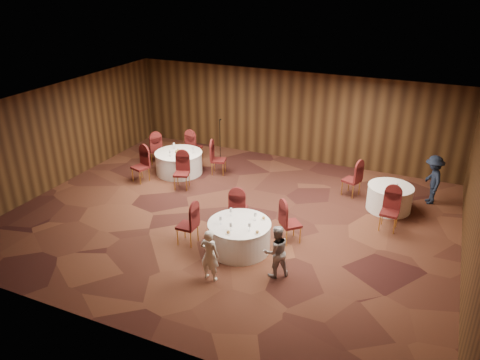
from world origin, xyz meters
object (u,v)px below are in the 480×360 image
at_px(table_right, 389,198).
at_px(woman_a, 210,255).
at_px(table_left, 179,162).
at_px(man_c, 433,180).
at_px(woman_b, 276,251).
at_px(mic_stand, 220,148).
at_px(table_main, 239,236).

distance_m(table_right, woman_a, 6.02).
height_order(table_left, man_c, man_c).
xyz_separation_m(table_right, woman_b, (-1.90, -4.36, 0.26)).
bearing_deg(man_c, table_right, -65.27).
height_order(mic_stand, woman_b, mic_stand).
bearing_deg(woman_b, man_c, -159.83).
distance_m(table_left, table_right, 6.95).
height_order(table_main, table_right, same).
bearing_deg(woman_a, table_main, -90.13).
bearing_deg(table_left, table_right, 1.40).
xyz_separation_m(woman_a, man_c, (4.24, 6.05, 0.12)).
bearing_deg(table_right, woman_b, -113.50).
distance_m(table_left, woman_a, 6.20).
relative_size(table_main, woman_a, 1.24).
relative_size(mic_stand, woman_b, 1.22).
xyz_separation_m(table_left, table_right, (6.95, 0.17, 0.00)).
bearing_deg(table_right, woman_a, -122.05).
bearing_deg(table_left, woman_b, -39.71).
height_order(woman_b, man_c, man_c).
xyz_separation_m(table_left, woman_a, (3.75, -4.93, 0.25)).
bearing_deg(woman_a, woman_b, -146.59).
xyz_separation_m(table_main, man_c, (4.15, 4.66, 0.37)).
bearing_deg(table_right, mic_stand, 166.71).
xyz_separation_m(table_main, woman_a, (-0.10, -1.39, 0.25)).
height_order(table_main, mic_stand, mic_stand).
height_order(table_right, mic_stand, mic_stand).
bearing_deg(table_left, table_main, -42.59).
height_order(table_main, table_left, same).
xyz_separation_m(table_right, man_c, (1.05, 0.95, 0.37)).
height_order(table_left, mic_stand, mic_stand).
bearing_deg(table_right, table_left, -178.60).
height_order(table_left, woman_a, woman_a).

